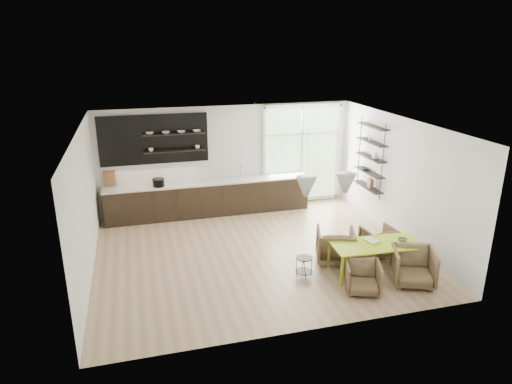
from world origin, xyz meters
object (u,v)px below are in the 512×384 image
Objects in this scene: dining_table at (376,246)px; armchair_front_left at (362,277)px; armchair_back_right at (379,241)px; armchair_back_left at (335,245)px; wire_stool at (304,264)px; armchair_front_right at (413,267)px.

dining_table is 0.89m from armchair_front_left.
armchair_back_left is at bearing -0.08° from armchair_back_right.
armchair_back_left reaches higher than wire_stool.
dining_table is at bearing 52.39° from armchair_back_right.
armchair_back_right is at bearing -158.18° from armchair_back_left.
armchair_back_right is (0.52, 0.74, -0.29)m from dining_table.
armchair_back_right reaches higher than armchair_front_left.
armchair_front_right reaches higher than wire_stool.
armchair_front_left is at bearing -156.80° from armchair_front_right.
armchair_back_left is 1.02m from wire_stool.
armchair_front_right is (-0.01, -1.33, 0.05)m from armchair_back_right.
armchair_back_right is 2.04m from wire_stool.
dining_table is 0.82m from armchair_front_right.
armchair_back_left reaches higher than dining_table.
dining_table is 1.50m from wire_stool.
wire_stool is (-1.45, 0.21, -0.33)m from dining_table.
dining_table is at bearing -8.10° from wire_stool.
armchair_front_right reaches higher than dining_table.
dining_table is 2.30× the size of armchair_front_right.
armchair_back_right is 1.59× the size of wire_stool.
armchair_front_right is 1.83× the size of wire_stool.
dining_table is 2.76× the size of armchair_front_left.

